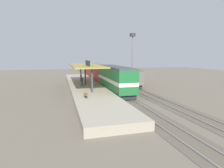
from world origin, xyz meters
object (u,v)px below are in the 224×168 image
(locomotive, at_px, (115,79))
(passenger_carriage_single, at_px, (96,71))
(freight_car, at_px, (126,76))
(person_waiting, at_px, (82,81))
(light_mast, at_px, (132,47))
(person_walking, at_px, (81,77))
(platform_bench, at_px, (86,94))

(locomotive, xyz_separation_m, passenger_carriage_single, (0.00, 18.00, -0.10))
(passenger_carriage_single, bearing_deg, freight_car, -67.41)
(passenger_carriage_single, height_order, person_waiting, passenger_carriage_single)
(light_mast, relative_size, person_walking, 6.84)
(platform_bench, distance_m, person_waiting, 10.35)
(person_walking, bearing_deg, locomotive, -62.92)
(locomotive, relative_size, passenger_carriage_single, 0.72)
(passenger_carriage_single, xyz_separation_m, light_mast, (7.80, -6.30, 6.08))
(passenger_carriage_single, xyz_separation_m, person_waiting, (-5.35, -14.64, -0.46))
(freight_car, relative_size, person_waiting, 7.02)
(passenger_carriage_single, xyz_separation_m, freight_car, (4.60, -11.06, -0.34))
(locomotive, distance_m, freight_car, 8.34)
(passenger_carriage_single, relative_size, light_mast, 1.71)
(locomotive, bearing_deg, platform_bench, -130.77)
(light_mast, bearing_deg, person_waiting, -147.62)
(freight_car, xyz_separation_m, light_mast, (3.20, 4.75, 6.43))
(freight_car, height_order, person_waiting, freight_car)
(locomotive, xyz_separation_m, person_waiting, (-5.35, 3.36, -0.56))
(platform_bench, distance_m, person_walking, 16.53)
(locomotive, height_order, freight_car, locomotive)
(light_mast, bearing_deg, locomotive, -123.69)
(locomotive, relative_size, freight_car, 1.20)
(platform_bench, height_order, passenger_carriage_single, passenger_carriage_single)
(person_waiting, relative_size, person_walking, 1.00)
(person_waiting, bearing_deg, locomotive, -32.14)
(freight_car, relative_size, light_mast, 1.03)
(passenger_carriage_single, distance_m, freight_car, 11.98)
(locomotive, relative_size, light_mast, 1.23)
(person_waiting, bearing_deg, freight_car, 19.82)
(platform_bench, bearing_deg, light_mast, 53.51)
(freight_car, bearing_deg, person_waiting, -160.18)
(passenger_carriage_single, bearing_deg, person_waiting, -110.07)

